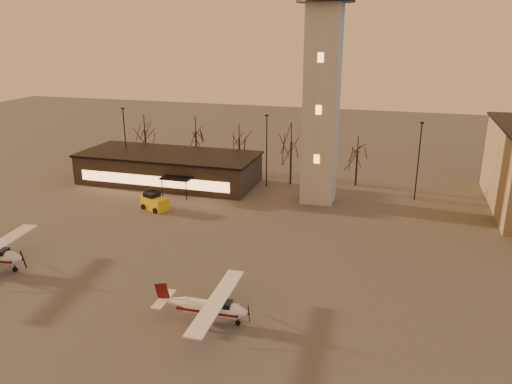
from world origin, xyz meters
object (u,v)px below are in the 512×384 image
control_tower (323,71)px  cessna_front (213,311)px  service_cart (154,203)px  terminal (169,168)px

control_tower → cessna_front: 34.05m
cessna_front → service_cart: cessna_front is taller
service_cart → control_tower: bearing=48.1°
control_tower → cessna_front: size_ratio=3.29×
terminal → cessna_front: 37.59m
terminal → service_cart: (3.32, -10.98, -1.35)m
control_tower → terminal: size_ratio=1.28×
cessna_front → service_cart: size_ratio=2.64×
control_tower → cessna_front: control_tower is taller
terminal → service_cart: terminal is taller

